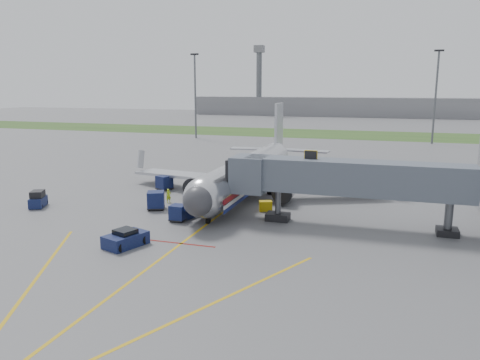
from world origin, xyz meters
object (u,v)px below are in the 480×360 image
(airliner, at_px, (249,172))
(baggage_tug, at_px, (38,200))
(ramp_worker, at_px, (169,196))
(belt_loader, at_px, (192,211))
(pushback_tug, at_px, (126,239))

(airliner, xyz_separation_m, baggage_tug, (-19.50, -13.04, -1.86))
(airliner, xyz_separation_m, ramp_worker, (-7.09, -7.10, -1.87))
(ramp_worker, bearing_deg, airliner, 3.21)
(airliner, distance_m, ramp_worker, 10.21)
(baggage_tug, distance_m, belt_loader, 17.11)
(airliner, height_order, baggage_tug, airliner)
(belt_loader, relative_size, ramp_worker, 2.63)
(airliner, bearing_deg, baggage_tug, -146.23)
(airliner, xyz_separation_m, belt_loader, (-2.49, -11.21, -2.17))
(baggage_tug, relative_size, ramp_worker, 1.84)
(pushback_tug, xyz_separation_m, baggage_tug, (-15.50, 8.10, 0.20))
(airliner, distance_m, baggage_tug, 23.53)
(baggage_tug, height_order, ramp_worker, baggage_tug)
(ramp_worker, bearing_deg, belt_loader, -83.63)
(pushback_tug, xyz_separation_m, ramp_worker, (-3.09, 14.05, 0.18))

